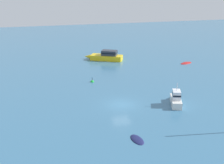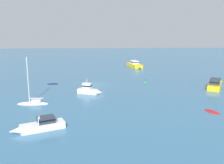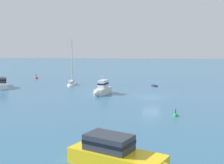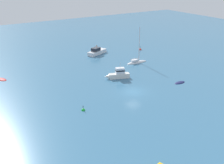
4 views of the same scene
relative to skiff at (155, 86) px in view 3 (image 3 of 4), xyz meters
The scene contains 8 objects.
ground_plane 10.31m from the skiff, 83.47° to the left, with size 160.00×160.00×0.00m, color teal.
skiff is the anchor object (origin of this frame).
launch 26.72m from the skiff, ahead, with size 4.20×7.13×2.19m.
motor_cruiser 12.12m from the skiff, 44.78° to the left, with size 2.75×5.09×3.21m.
sloop 15.03m from the skiff, ahead, with size 1.40×5.36×8.69m.
motor_cruiser_1 35.75m from the skiff, 81.91° to the left, with size 8.15×5.47×2.14m.
channel_buoy 21.28m from the skiff, 92.10° to the left, with size 0.61×0.61×1.11m.
mooring_buoy 25.51m from the skiff, 20.08° to the right, with size 0.75×0.75×1.32m.
Camera 3 is at (3.06, 45.63, 8.82)m, focal length 50.83 mm.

